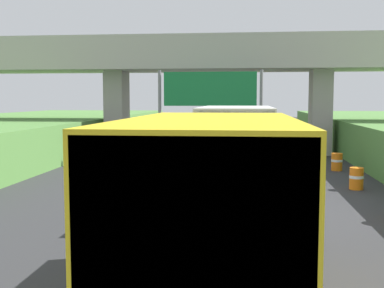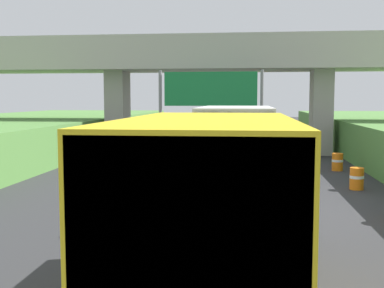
{
  "view_description": "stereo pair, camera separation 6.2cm",
  "coord_description": "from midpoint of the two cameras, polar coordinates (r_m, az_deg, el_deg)",
  "views": [
    {
      "loc": [
        2.01,
        0.22,
        3.71
      ],
      "look_at": [
        0.0,
        18.31,
        2.0
      ],
      "focal_mm": 45.34,
      "sensor_mm": 36.0,
      "label": 1
    },
    {
      "loc": [
        2.07,
        0.22,
        3.71
      ],
      "look_at": [
        0.0,
        18.31,
        2.0
      ],
      "focal_mm": 45.34,
      "sensor_mm": 36.0,
      "label": 2
    }
  ],
  "objects": [
    {
      "name": "car_orange",
      "position": [
        40.84,
        5.95,
        1.33
      ],
      "size": [
        1.86,
        4.1,
        1.72
      ],
      "color": "orange",
      "rests_on": "ground"
    },
    {
      "name": "overpass_bridge",
      "position": [
        33.21,
        3.04,
        9.12
      ],
      "size": [
        40.0,
        4.8,
        7.8
      ],
      "color": "#ADA89E",
      "rests_on": "ground"
    },
    {
      "name": "construction_barrel_3",
      "position": [
        20.96,
        18.89,
        -3.85
      ],
      "size": [
        0.57,
        0.57,
        0.9
      ],
      "color": "orange",
      "rests_on": "ground"
    },
    {
      "name": "truck_silver",
      "position": [
        16.89,
        5.33,
        -0.69
      ],
      "size": [
        2.44,
        7.3,
        3.44
      ],
      "color": "black",
      "rests_on": "ground"
    },
    {
      "name": "truck_yellow",
      "position": [
        7.81,
        2.7,
        -7.79
      ],
      "size": [
        2.44,
        7.3,
        3.44
      ],
      "color": "black",
      "rests_on": "ground"
    },
    {
      "name": "overhead_highway_sign",
      "position": [
        27.24,
        2.25,
        5.78
      ],
      "size": [
        5.88,
        0.18,
        5.3
      ],
      "color": "slate",
      "rests_on": "ground"
    },
    {
      "name": "lane_centre_stripe",
      "position": [
        26.75,
        2.1,
        -2.6
      ],
      "size": [
        0.2,
        93.28,
        0.01
      ],
      "primitive_type": "cube",
      "color": "white",
      "rests_on": "ground"
    },
    {
      "name": "construction_barrel_4",
      "position": [
        26.11,
        16.8,
        -2.02
      ],
      "size": [
        0.57,
        0.57,
        0.9
      ],
      "color": "orange",
      "rests_on": "ground"
    }
  ]
}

